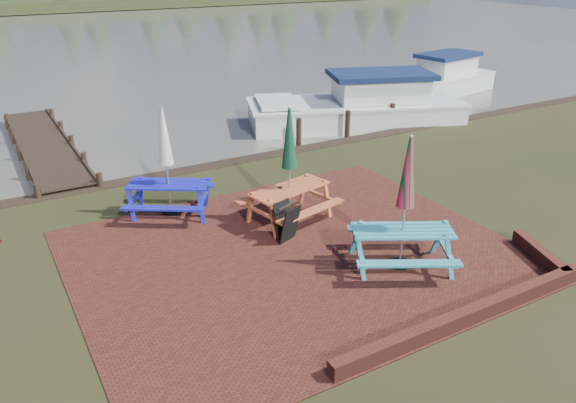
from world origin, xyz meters
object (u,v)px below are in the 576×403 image
Objects in this scene: chalkboard at (287,222)px; picnic_table_blue at (168,179)px; picnic_table_red at (289,183)px; jetty at (45,145)px; picnic_table_teal at (403,224)px; boat_near at (360,108)px; boat_far at (438,81)px.

picnic_table_blue is at bearing 102.42° from chalkboard.
chalkboard is at bearing -23.26° from picnic_table_blue.
picnic_table_red is 0.31× the size of jetty.
picnic_table_teal is 11.18m from boat_near.
picnic_table_blue is (-2.36, 1.76, -0.03)m from picnic_table_red.
picnic_table_red is 3.24× the size of chalkboard.
boat_near is (11.10, -2.34, 0.34)m from jetty.
picnic_table_teal is 0.32× the size of boat_near.
picnic_table_blue is 0.30× the size of jetty.
picnic_table_blue is at bearing 152.99° from picnic_table_teal.
boat_far is at bearing -48.71° from boat_near.
boat_far is (17.47, 0.08, 0.29)m from jetty.
jetty is at bearing 137.54° from picnic_table_blue.
picnic_table_blue is at bearing 130.96° from picnic_table_red.
picnic_table_blue is at bearing 137.18° from boat_near.
boat_near reaches higher than jetty.
picnic_table_red is (-0.86, 3.04, -0.00)m from picnic_table_teal.
picnic_table_teal is 1.04× the size of picnic_table_blue.
picnic_table_blue is at bearing -74.76° from jetty.
picnic_table_blue is 7.28m from jetty.
boat_far is at bearing 0.28° from jetty.
picnic_table_red is 1.03× the size of picnic_table_blue.
boat_far is at bearing 72.94° from picnic_table_teal.
boat_near is 1.28× the size of boat_far.
jetty is 1.35× the size of boat_far.
chalkboard is at bearing 152.34° from picnic_table_teal.
chalkboard is 0.09× the size of jetty.
picnic_table_blue is 3.22m from chalkboard.
picnic_table_teal is 12.87m from jetty.
picnic_table_teal is 3.25× the size of chalkboard.
picnic_table_teal is at bearing -86.45° from picnic_table_red.
picnic_table_red reaches higher than chalkboard.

